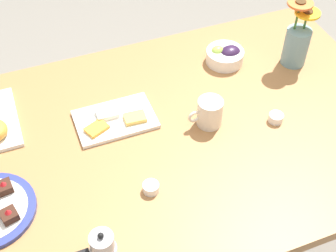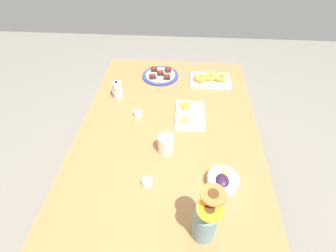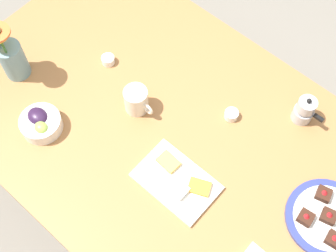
{
  "view_description": "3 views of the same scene",
  "coord_description": "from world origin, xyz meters",
  "views": [
    {
      "loc": [
        0.36,
        0.95,
        1.86
      ],
      "look_at": [
        0.0,
        0.0,
        0.78
      ],
      "focal_mm": 50.0,
      "sensor_mm": 36.0,
      "label": 1
    },
    {
      "loc": [
        -1.06,
        -0.08,
        1.73
      ],
      "look_at": [
        0.0,
        0.0,
        0.78
      ],
      "focal_mm": 28.0,
      "sensor_mm": 36.0,
      "label": 2
    },
    {
      "loc": [
        0.48,
        -0.54,
        2.16
      ],
      "look_at": [
        0.0,
        0.0,
        0.78
      ],
      "focal_mm": 50.0,
      "sensor_mm": 36.0,
      "label": 3
    }
  ],
  "objects": [
    {
      "name": "grape_bowl",
      "position": [
        -0.33,
        -0.27,
        0.77
      ],
      "size": [
        0.14,
        0.14,
        0.07
      ],
      "color": "white",
      "rests_on": "dining_table"
    },
    {
      "name": "jam_cup_honey",
      "position": [
        0.13,
        0.19,
        0.76
      ],
      "size": [
        0.05,
        0.05,
        0.03
      ],
      "color": "white",
      "rests_on": "dining_table"
    },
    {
      "name": "ground_plane",
      "position": [
        0.0,
        0.0,
        0.0
      ],
      "size": [
        6.0,
        6.0,
        0.0
      ],
      "primitive_type": "plane",
      "color": "slate"
    },
    {
      "name": "coffee_mug",
      "position": [
        -0.14,
        -0.0,
        0.79
      ],
      "size": [
        0.12,
        0.08,
        0.1
      ],
      "color": "silver",
      "rests_on": "dining_table"
    },
    {
      "name": "moka_pot",
      "position": [
        0.31,
        0.35,
        0.79
      ],
      "size": [
        0.11,
        0.07,
        0.12
      ],
      "color": "#B7B7BC",
      "rests_on": "dining_table"
    },
    {
      "name": "dining_table",
      "position": [
        0.0,
        0.0,
        0.65
      ],
      "size": [
        1.6,
        1.0,
        0.74
      ],
      "color": "#9E6B3D",
      "rests_on": "ground_plane"
    },
    {
      "name": "cheese_platter",
      "position": [
        0.14,
        -0.12,
        0.75
      ],
      "size": [
        0.26,
        0.17,
        0.03
      ],
      "color": "white",
      "rests_on": "dining_table"
    },
    {
      "name": "jam_cup_berry",
      "position": [
        -0.36,
        0.07,
        0.76
      ],
      "size": [
        0.05,
        0.05,
        0.03
      ],
      "color": "white",
      "rests_on": "dining_table"
    },
    {
      "name": "flower_vase",
      "position": [
        -0.57,
        -0.18,
        0.83
      ],
      "size": [
        0.12,
        0.1,
        0.26
      ],
      "color": "#6B939E",
      "rests_on": "dining_table"
    }
  ]
}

